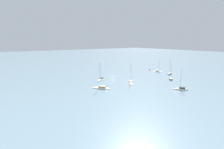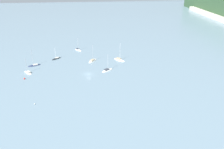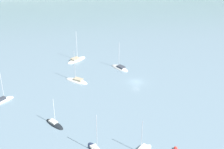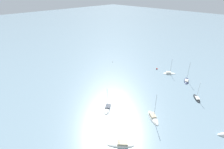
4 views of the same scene
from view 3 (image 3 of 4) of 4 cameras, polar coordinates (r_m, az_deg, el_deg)
The scene contains 7 objects.
ground_plane at distance 102.73m, azimuth 4.45°, elevation -1.39°, with size 600.00×600.00×0.00m, color slate.
sailboat_0 at distance 83.41m, azimuth -10.46°, elevation -8.93°, with size 5.71×6.41×8.48m.
sailboat_1 at distance 97.19m, azimuth -19.23°, elevation -4.57°, with size 6.06×5.64×10.10m.
sailboat_4 at distance 103.49m, azimuth -6.47°, elevation -1.20°, with size 8.15×6.84×11.45m.
sailboat_5 at distance 119.06m, azimuth -6.52°, elevation 2.63°, with size 8.35×7.91×12.23m.
sailboat_6 at distance 111.82m, azimuth 1.42°, elevation 1.15°, with size 6.72×7.78×10.59m.
mooring_buoy_1 at distance 75.44m, azimuth 11.55°, elevation -13.06°, with size 0.82×0.82×0.82m.
Camera 3 is at (-19.59, -88.91, 47.60)m, focal length 50.00 mm.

